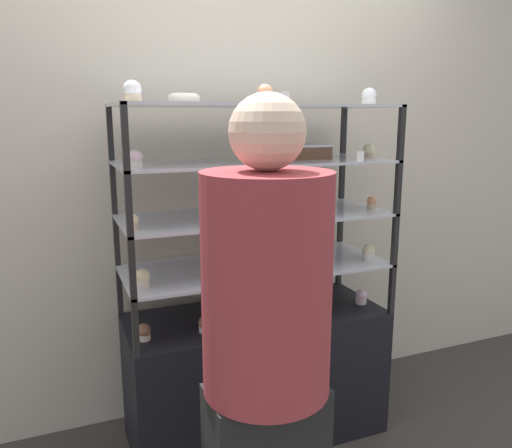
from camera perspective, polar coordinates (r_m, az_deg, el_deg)
ground_plane at (r=2.69m, az=0.00°, el=-22.59°), size 20.00×20.00×0.00m
back_wall at (r=2.59m, az=-3.30°, el=6.95°), size 8.00×0.05×2.60m
display_base at (r=2.53m, az=0.00°, el=-16.76°), size 1.21×0.50×0.62m
display_riser_lower at (r=2.32m, az=0.00°, el=-5.01°), size 1.21×0.50×0.24m
display_riser_middle at (r=2.26m, az=0.00°, el=0.84°), size 1.21×0.50×0.24m
display_riser_upper at (r=2.22m, az=0.00°, el=6.94°), size 1.21×0.50×0.24m
display_riser_top at (r=2.22m, az=0.00°, el=13.15°), size 1.21×0.50×0.24m
layer_cake_centerpiece at (r=2.38m, az=-2.52°, el=-8.78°), size 0.17×0.17×0.12m
sheet_cake_frosted at (r=2.31m, az=5.05°, el=8.25°), size 0.25×0.17×0.07m
cupcake_0 at (r=2.17m, az=-12.73°, el=-11.96°), size 0.06×0.06×0.07m
cupcake_1 at (r=2.21m, az=-5.82°, el=-11.32°), size 0.06×0.06×0.07m
cupcake_2 at (r=2.39m, az=7.06°, el=-9.43°), size 0.06×0.06×0.07m
cupcake_3 at (r=2.56m, az=11.90°, el=-8.16°), size 0.06×0.06×0.07m
price_tag_0 at (r=2.22m, az=4.10°, el=-11.43°), size 0.04×0.00×0.04m
cupcake_4 at (r=2.06m, az=-12.86°, el=-6.08°), size 0.06×0.06×0.08m
cupcake_5 at (r=2.23m, az=0.71°, el=-4.34°), size 0.06×0.06×0.08m
cupcake_6 at (r=2.45m, az=12.73°, el=-3.13°), size 0.06×0.06×0.08m
price_tag_1 at (r=2.17m, az=6.22°, el=-5.23°), size 0.04×0.00×0.04m
cupcake_7 at (r=1.99m, az=-13.90°, el=0.24°), size 0.05×0.05×0.06m
cupcake_8 at (r=2.17m, az=0.59°, el=1.55°), size 0.05×0.05×0.06m
cupcake_9 at (r=2.44m, az=13.10°, el=2.40°), size 0.05×0.05×0.06m
price_tag_2 at (r=2.03m, az=1.14°, el=0.58°), size 0.04×0.00×0.04m
cupcake_10 at (r=1.95m, az=-13.62°, el=7.22°), size 0.06×0.06×0.07m
cupcake_11 at (r=2.17m, az=0.13°, el=8.01°), size 0.06×0.06×0.07m
cupcake_12 at (r=2.44m, az=12.76°, el=8.16°), size 0.06×0.06×0.07m
price_tag_3 at (r=2.20m, az=11.83°, el=7.58°), size 0.04×0.00×0.04m
cupcake_13 at (r=1.95m, az=-13.94°, el=14.46°), size 0.07×0.07×0.08m
cupcake_14 at (r=2.13m, az=1.12°, el=14.57°), size 0.07×0.07×0.08m
cupcake_15 at (r=2.43m, az=12.78°, el=13.97°), size 0.07×0.07×0.08m
price_tag_4 at (r=2.02m, az=3.35°, el=14.26°), size 0.04×0.00×0.04m
donut_glazed at (r=2.10m, az=-8.23°, el=14.03°), size 0.13×0.13×0.04m
customer_figure at (r=1.51m, az=1.17°, el=-14.53°), size 0.37×0.37×1.60m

